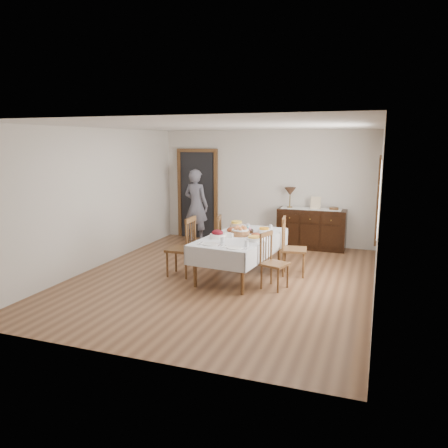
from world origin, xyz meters
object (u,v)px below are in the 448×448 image
(chair_left_near, at_px, (183,246))
(table_lamp, at_px, (290,192))
(chair_left_far, at_px, (213,239))
(person, at_px, (196,203))
(chair_right_far, at_px, (291,246))
(chair_right_near, at_px, (272,260))
(dining_table, at_px, (241,241))
(sideboard, at_px, (311,229))

(chair_left_near, relative_size, table_lamp, 2.30)
(chair_left_far, height_order, table_lamp, table_lamp)
(chair_left_far, xyz_separation_m, person, (-1.05, 1.63, 0.44))
(person, xyz_separation_m, table_lamp, (2.18, 0.23, 0.33))
(chair_left_far, bearing_deg, table_lamp, 137.28)
(chair_right_far, bearing_deg, chair_left_far, 73.88)
(chair_left_far, relative_size, chair_right_near, 1.03)
(dining_table, xyz_separation_m, person, (-1.80, 2.22, 0.28))
(chair_left_near, bearing_deg, person, -162.39)
(chair_left_far, relative_size, sideboard, 0.64)
(chair_left_near, xyz_separation_m, person, (-0.85, 2.56, 0.38))
(chair_right_near, bearing_deg, dining_table, 73.43)
(chair_left_near, height_order, chair_right_near, chair_left_near)
(table_lamp, bearing_deg, sideboard, -1.05)
(chair_right_near, height_order, person, person)
(sideboard, bearing_deg, dining_table, -109.75)
(chair_left_far, bearing_deg, dining_table, 40.47)
(sideboard, bearing_deg, chair_right_near, -93.84)
(dining_table, relative_size, table_lamp, 4.77)
(dining_table, height_order, table_lamp, table_lamp)
(dining_table, xyz_separation_m, chair_right_far, (0.83, 0.36, -0.11))
(dining_table, height_order, sideboard, sideboard)
(chair_left_far, xyz_separation_m, table_lamp, (1.13, 1.86, 0.77))
(chair_right_near, distance_m, table_lamp, 3.03)
(dining_table, bearing_deg, table_lamp, 87.35)
(dining_table, bearing_deg, person, 135.08)
(person, bearing_deg, sideboard, -164.01)
(chair_right_near, height_order, chair_right_far, chair_right_far)
(sideboard, bearing_deg, chair_left_far, -131.39)
(chair_right_near, relative_size, table_lamp, 1.99)
(chair_right_near, bearing_deg, chair_left_near, 103.15)
(dining_table, height_order, chair_left_near, chair_left_near)
(chair_left_near, height_order, chair_right_far, chair_left_near)
(chair_left_near, distance_m, person, 2.72)
(chair_left_far, height_order, person, person)
(person, bearing_deg, chair_right_far, 155.97)
(chair_left_far, bearing_deg, chair_right_near, 42.38)
(chair_right_far, distance_m, sideboard, 2.08)
(dining_table, bearing_deg, chair_right_far, 29.51)
(chair_right_far, distance_m, table_lamp, 2.26)
(sideboard, bearing_deg, person, -175.30)
(person, bearing_deg, chair_left_far, 133.98)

